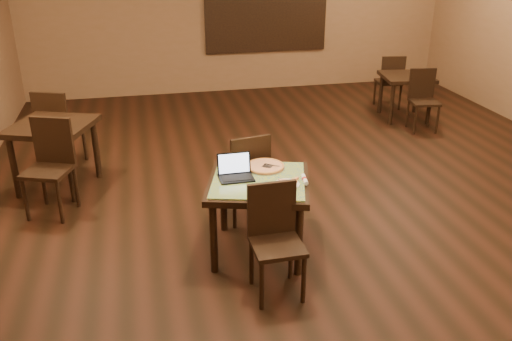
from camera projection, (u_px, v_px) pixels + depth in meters
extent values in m
plane|color=black|center=(325.00, 203.00, 6.22)|extent=(10.00, 10.00, 0.00)
cube|color=#876044|center=(240.00, 11.00, 10.07)|extent=(8.00, 0.02, 3.00)
cube|color=#255D88|center=(266.00, 8.00, 10.13)|extent=(2.20, 0.04, 1.50)
cube|color=black|center=(267.00, 8.00, 10.10)|extent=(2.34, 0.02, 1.64)
cylinder|color=black|center=(214.00, 237.00, 4.83)|extent=(0.07, 0.07, 0.71)
cylinder|color=black|center=(223.00, 199.00, 5.52)|extent=(0.07, 0.07, 0.71)
cylinder|color=black|center=(299.00, 240.00, 4.79)|extent=(0.07, 0.07, 0.71)
cylinder|color=black|center=(298.00, 201.00, 5.48)|extent=(0.07, 0.07, 0.71)
cube|color=black|center=(259.00, 183.00, 5.01)|extent=(1.14, 1.14, 0.06)
cube|color=#165492|center=(259.00, 180.00, 4.99)|extent=(1.04, 1.04, 0.02)
cylinder|color=black|center=(262.00, 286.00, 4.38)|extent=(0.04, 0.04, 0.45)
cylinder|color=black|center=(251.00, 262.00, 4.70)|extent=(0.04, 0.04, 0.45)
cylinder|color=black|center=(304.00, 280.00, 4.46)|extent=(0.04, 0.04, 0.45)
cylinder|color=black|center=(291.00, 257.00, 4.78)|extent=(0.04, 0.04, 0.45)
cube|color=black|center=(277.00, 246.00, 4.48)|extent=(0.43, 0.43, 0.04)
cube|color=black|center=(272.00, 208.00, 4.55)|extent=(0.42, 0.05, 0.48)
cylinder|color=black|center=(253.00, 188.00, 6.05)|extent=(0.04, 0.04, 0.46)
cylinder|color=black|center=(267.00, 202.00, 5.74)|extent=(0.04, 0.04, 0.46)
cylinder|color=black|center=(222.00, 194.00, 5.92)|extent=(0.04, 0.04, 0.46)
cylinder|color=black|center=(235.00, 208.00, 5.61)|extent=(0.04, 0.04, 0.46)
cube|color=black|center=(244.00, 176.00, 5.73)|extent=(0.50, 0.50, 0.04)
cube|color=black|center=(251.00, 160.00, 5.46)|extent=(0.43, 0.12, 0.49)
cube|color=black|center=(236.00, 178.00, 4.99)|extent=(0.32, 0.22, 0.02)
cube|color=black|center=(234.00, 163.00, 5.05)|extent=(0.32, 0.05, 0.21)
cube|color=silver|center=(234.00, 163.00, 5.04)|extent=(0.29, 0.04, 0.18)
cylinder|color=white|center=(287.00, 184.00, 4.87)|extent=(0.23, 0.23, 0.01)
cylinder|color=silver|center=(265.00, 167.00, 5.23)|extent=(0.38, 0.38, 0.01)
cylinder|color=beige|center=(265.00, 166.00, 5.22)|extent=(0.36, 0.36, 0.02)
torus|color=#D48444|center=(265.00, 166.00, 5.22)|extent=(0.37, 0.37, 0.02)
cube|color=silver|center=(268.00, 166.00, 5.20)|extent=(0.24, 0.21, 0.01)
cylinder|color=white|center=(305.00, 179.00, 4.94)|extent=(0.06, 0.19, 0.04)
cylinder|color=red|center=(305.00, 179.00, 4.94)|extent=(0.05, 0.04, 0.04)
cylinder|color=black|center=(392.00, 104.00, 8.61)|extent=(0.07, 0.07, 0.69)
cylinder|color=black|center=(381.00, 93.00, 9.17)|extent=(0.07, 0.07, 0.69)
cylinder|color=black|center=(430.00, 103.00, 8.65)|extent=(0.07, 0.07, 0.69)
cylinder|color=black|center=(416.00, 92.00, 9.21)|extent=(0.07, 0.07, 0.69)
cube|color=black|center=(407.00, 77.00, 8.77)|extent=(0.88, 0.88, 0.06)
cylinder|color=black|center=(415.00, 121.00, 8.23)|extent=(0.04, 0.04, 0.43)
cylinder|color=black|center=(408.00, 114.00, 8.55)|extent=(0.04, 0.04, 0.43)
cylinder|color=black|center=(437.00, 120.00, 8.26)|extent=(0.04, 0.04, 0.43)
cylinder|color=black|center=(429.00, 113.00, 8.57)|extent=(0.04, 0.04, 0.43)
cube|color=black|center=(424.00, 102.00, 8.31)|extent=(0.46, 0.46, 0.04)
cube|color=black|center=(422.00, 83.00, 8.37)|extent=(0.41, 0.10, 0.46)
cylinder|color=black|center=(394.00, 92.00, 9.69)|extent=(0.04, 0.04, 0.43)
cylinder|color=black|center=(400.00, 98.00, 9.38)|extent=(0.04, 0.04, 0.43)
cylinder|color=black|center=(375.00, 93.00, 9.67)|extent=(0.04, 0.04, 0.43)
cylinder|color=black|center=(380.00, 98.00, 9.35)|extent=(0.04, 0.04, 0.43)
cube|color=black|center=(388.00, 82.00, 9.43)|extent=(0.46, 0.46, 0.04)
cube|color=black|center=(393.00, 70.00, 9.16)|extent=(0.41, 0.10, 0.46)
cylinder|color=black|center=(14.00, 167.00, 6.20)|extent=(0.08, 0.08, 0.77)
cylinder|color=black|center=(44.00, 146.00, 6.82)|extent=(0.08, 0.08, 0.77)
cylinder|color=black|center=(71.00, 171.00, 6.10)|extent=(0.08, 0.08, 0.77)
cylinder|color=black|center=(96.00, 149.00, 6.73)|extent=(0.08, 0.08, 0.77)
cube|color=black|center=(52.00, 126.00, 6.30)|extent=(1.12, 1.12, 0.06)
cylinder|color=black|center=(25.00, 200.00, 5.74)|extent=(0.04, 0.04, 0.49)
cylinder|color=black|center=(44.00, 185.00, 6.09)|extent=(0.04, 0.04, 0.49)
cylinder|color=black|center=(60.00, 203.00, 5.69)|extent=(0.04, 0.04, 0.49)
cylinder|color=black|center=(76.00, 187.00, 6.04)|extent=(0.04, 0.04, 0.49)
cube|color=black|center=(48.00, 171.00, 5.78)|extent=(0.59, 0.59, 0.04)
cube|color=black|center=(53.00, 140.00, 5.86)|extent=(0.44, 0.20, 0.52)
cylinder|color=black|center=(84.00, 143.00, 7.29)|extent=(0.04, 0.04, 0.49)
cylinder|color=black|center=(71.00, 154.00, 6.94)|extent=(0.04, 0.04, 0.49)
cylinder|color=black|center=(57.00, 142.00, 7.34)|extent=(0.04, 0.04, 0.49)
cylinder|color=black|center=(43.00, 152.00, 6.99)|extent=(0.04, 0.04, 0.49)
cube|color=black|center=(61.00, 129.00, 7.04)|extent=(0.59, 0.59, 0.04)
cube|color=black|center=(50.00, 113.00, 6.74)|extent=(0.44, 0.20, 0.52)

